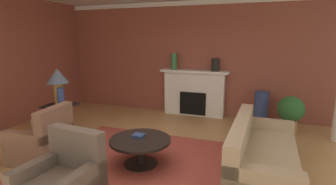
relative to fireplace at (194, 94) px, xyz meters
The scene contains 16 objects.
ground_plane 3.09m from the fireplace, 91.42° to the right, with size 9.61×9.61×0.00m, color tan.
wall_fireplace 0.96m from the fireplace, 109.62° to the left, with size 8.00×0.12×3.02m, color brown.
crown_moulding 2.36m from the fireplace, 119.90° to the left, with size 8.00×0.08×0.12m, color white.
area_rug 3.10m from the fireplace, 92.24° to the right, with size 3.38×2.76×0.01m, color #993D33.
fireplace is the anchor object (origin of this frame).
sofa 3.28m from the fireplace, 58.16° to the right, with size 0.96×2.13×0.85m.
armchair_near_window 3.88m from the fireplace, 117.15° to the right, with size 0.89×0.89×0.95m.
coffee_table 3.06m from the fireplace, 92.24° to the right, with size 1.00×1.00×0.45m.
side_table 3.34m from the fireplace, 132.25° to the right, with size 0.56×0.56×0.70m.
table_lamp 3.40m from the fireplace, 132.25° to the right, with size 0.44×0.44×0.75m.
vase_tall_corner 1.74m from the fireplace, ahead, with size 0.33×0.33×0.83m, color navy.
vase_mantel_right 0.98m from the fireplace, ahead, with size 0.20×0.20×0.32m, color black.
vase_mantel_left 1.02m from the fireplace, behind, with size 0.16×0.16×0.43m, color #33703D.
vase_on_side_table 3.34m from the fireplace, 128.94° to the right, with size 0.14×0.14×0.38m, color navy.
book_red_cover 2.98m from the fireplace, 93.53° to the right, with size 0.19×0.17×0.05m, color navy.
potted_plant 2.40m from the fireplace, 15.63° to the right, with size 0.56×0.56×0.83m.
Camera 1 is at (1.71, -3.55, 2.05)m, focal length 27.54 mm.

